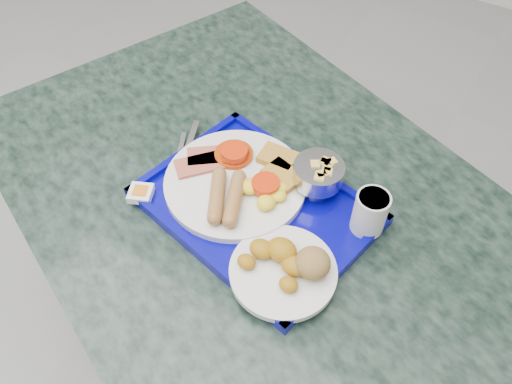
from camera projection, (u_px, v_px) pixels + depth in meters
table at (259, 252)px, 1.11m from camera, size 1.41×1.18×0.75m
tray at (256, 207)px, 0.94m from camera, size 0.46×0.38×0.02m
main_plate at (240, 181)px, 0.95m from camera, size 0.27×0.27×0.04m
bread_plate at (287, 266)px, 0.83m from camera, size 0.18×0.18×0.06m
fruit_bowl at (319, 173)px, 0.93m from camera, size 0.10×0.10×0.07m
juice_cup at (370, 211)px, 0.87m from camera, size 0.06×0.06×0.08m
spoon at (206, 143)px, 1.03m from camera, size 0.10×0.16×0.01m
knife at (187, 151)px, 1.02m from camera, size 0.08×0.17×0.00m
jam_packet at (141, 193)px, 0.94m from camera, size 0.06×0.06×0.02m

